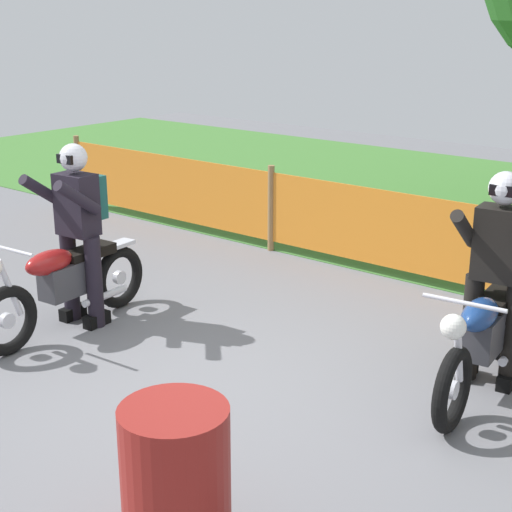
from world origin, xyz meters
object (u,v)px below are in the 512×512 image
(motorcycle_trailing, at_px, (484,338))
(oil_drum, at_px, (176,484))
(rider_lead, at_px, (79,224))
(rider_trailing, at_px, (498,267))
(motorcycle_lead, at_px, (65,283))

(motorcycle_trailing, distance_m, oil_drum, 2.83)
(rider_lead, distance_m, oil_drum, 3.52)
(motorcycle_trailing, distance_m, rider_lead, 3.64)
(oil_drum, bearing_deg, rider_lead, 148.76)
(motorcycle_trailing, xyz_separation_m, oil_drum, (-0.50, -2.79, -0.01))
(rider_trailing, bearing_deg, motorcycle_trailing, 0.51)
(motorcycle_lead, xyz_separation_m, rider_trailing, (3.43, 1.41, 0.50))
(motorcycle_lead, relative_size, rider_trailing, 1.16)
(motorcycle_lead, height_order, rider_lead, rider_lead)
(rider_trailing, bearing_deg, rider_lead, -76.87)
(rider_trailing, height_order, oil_drum, rider_trailing)
(motorcycle_trailing, bearing_deg, rider_trailing, -179.49)
(motorcycle_lead, distance_m, motorcycle_trailing, 3.66)
(motorcycle_trailing, bearing_deg, motorcycle_lead, -76.93)
(rider_trailing, xyz_separation_m, oil_drum, (-0.48, -3.00, -0.51))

